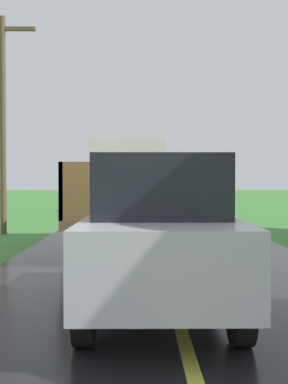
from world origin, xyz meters
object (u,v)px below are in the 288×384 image
banana_truck_near (125,191)px  following_car (158,233)px  banana_truck_far (133,186)px  utility_pole_roadside (3,116)px

banana_truck_near → following_car: 6.57m
banana_truck_near → banana_truck_far: (-0.00, 13.40, 0.01)m
banana_truck_near → banana_truck_far: 13.40m
utility_pole_roadside → following_car: size_ratio=1.73×
banana_truck_far → following_car: banana_truck_far is taller
banana_truck_far → utility_pole_roadside: bearing=-111.4°
utility_pole_roadside → following_car: bearing=-63.7°
banana_truck_far → utility_pole_roadside: size_ratio=0.82×
banana_truck_near → utility_pole_roadside: bearing=144.1°
banana_truck_far → following_car: (0.61, -19.92, -0.41)m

